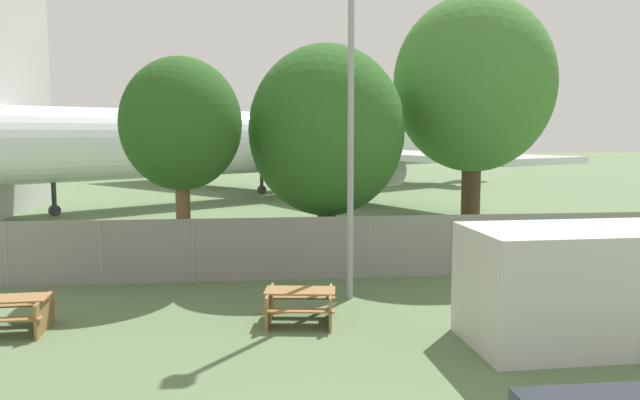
{
  "coord_description": "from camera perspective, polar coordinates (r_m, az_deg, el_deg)",
  "views": [
    {
      "loc": [
        -0.93,
        -6.84,
        4.28
      ],
      "look_at": [
        1.44,
        13.97,
        2.0
      ],
      "focal_mm": 35.0,
      "sensor_mm": 36.0,
      "label": 1
    }
  ],
  "objects": [
    {
      "name": "tree_near_hangar",
      "position": [
        22.67,
        13.87,
        10.2
      ],
      "size": [
        5.57,
        5.57,
        9.03
      ],
      "color": "#4C3823",
      "rests_on": "ground"
    },
    {
      "name": "tree_behind_benches",
      "position": [
        19.69,
        0.6,
        6.33
      ],
      "size": [
        4.9,
        4.9,
        7.03
      ],
      "color": "brown",
      "rests_on": "ground"
    },
    {
      "name": "airplane",
      "position": [
        40.85,
        -5.14,
        5.22
      ],
      "size": [
        41.85,
        35.47,
        11.46
      ],
      "rotation": [
        0.0,
        0.0,
        -2.53
      ],
      "color": "white",
      "rests_on": "ground"
    },
    {
      "name": "portable_cabin",
      "position": [
        13.85,
        23.44,
        -7.21
      ],
      "size": [
        5.0,
        2.61,
        2.38
      ],
      "rotation": [
        0.0,
        0.0,
        0.03
      ],
      "color": "silver",
      "rests_on": "ground"
    },
    {
      "name": "perimeter_fence",
      "position": [
        18.15,
        -3.46,
        -4.47
      ],
      "size": [
        56.07,
        0.07,
        1.84
      ],
      "color": "gray",
      "rests_on": "ground"
    },
    {
      "name": "light_mast",
      "position": [
        15.85,
        2.84,
        10.81
      ],
      "size": [
        0.44,
        0.44,
        9.29
      ],
      "color": "#99999E",
      "rests_on": "ground"
    },
    {
      "name": "picnic_bench_near_cabin",
      "position": [
        14.21,
        -1.83,
        -9.35
      ],
      "size": [
        1.76,
        1.61,
        0.76
      ],
      "rotation": [
        0.0,
        0.0,
        -0.14
      ],
      "color": "olive",
      "rests_on": "ground"
    },
    {
      "name": "picnic_bench_open_grass",
      "position": [
        15.16,
        -27.2,
        -8.99
      ],
      "size": [
        2.04,
        1.5,
        0.76
      ],
      "rotation": [
        0.0,
        0.0,
        0.05
      ],
      "color": "olive",
      "rests_on": "ground"
    },
    {
      "name": "tree_left_of_cabin",
      "position": [
        18.33,
        -12.58,
        6.71
      ],
      "size": [
        3.46,
        3.46,
        6.42
      ],
      "color": "brown",
      "rests_on": "ground"
    }
  ]
}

